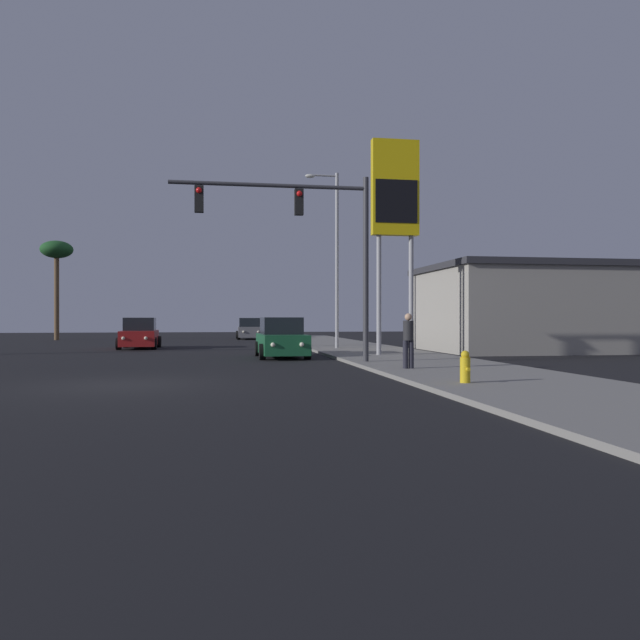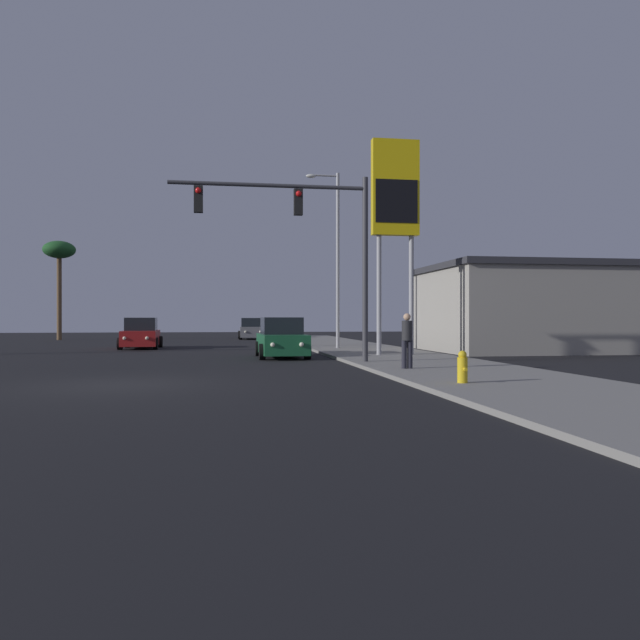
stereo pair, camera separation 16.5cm
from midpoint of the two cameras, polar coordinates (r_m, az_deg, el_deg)
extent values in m
plane|color=black|center=(16.19, -17.67, -5.66)|extent=(120.00, 120.00, 0.00)
cube|color=gray|center=(26.93, 6.21, -3.21)|extent=(5.00, 60.00, 0.12)
cube|color=gray|center=(33.19, 18.94, 0.76)|extent=(10.00, 8.00, 4.00)
cube|color=#2D2D33|center=(33.28, 18.94, 4.46)|extent=(10.30, 8.30, 0.30)
cube|color=#195933|center=(26.05, -3.33, -2.18)|extent=(1.87, 4.23, 0.80)
cube|color=black|center=(26.18, -3.37, -0.53)|extent=(1.64, 2.03, 0.70)
cylinder|color=black|center=(24.69, -5.11, -2.91)|extent=(0.24, 0.64, 0.64)
cylinder|color=black|center=(24.88, -0.97, -2.89)|extent=(0.24, 0.64, 0.64)
cylinder|color=black|center=(27.28, -5.49, -2.62)|extent=(0.24, 0.64, 0.64)
cylinder|color=black|center=(27.45, -1.73, -2.61)|extent=(0.24, 0.64, 0.64)
sphere|color=#F2EACC|center=(23.88, -4.16, -2.27)|extent=(0.18, 0.18, 0.18)
sphere|color=#F2EACC|center=(24.00, -1.50, -2.26)|extent=(0.18, 0.18, 0.18)
cube|color=maroon|center=(35.26, -15.93, -1.58)|extent=(1.95, 4.26, 0.80)
cube|color=black|center=(35.40, -15.90, -0.36)|extent=(1.67, 2.06, 0.70)
cylinder|color=black|center=(34.10, -17.69, -2.08)|extent=(0.24, 0.64, 0.64)
cylinder|color=black|center=(33.88, -14.68, -2.09)|extent=(0.24, 0.64, 0.64)
cylinder|color=black|center=(36.68, -17.08, -1.92)|extent=(0.24, 0.64, 0.64)
cylinder|color=black|center=(36.47, -14.28, -1.93)|extent=(0.24, 0.64, 0.64)
sphere|color=#F2EACC|center=(33.23, -17.32, -1.60)|extent=(0.18, 0.18, 0.18)
sphere|color=#F2EACC|center=(33.09, -15.40, -1.61)|extent=(0.18, 0.18, 0.18)
cube|color=slate|center=(49.75, -6.19, -1.08)|extent=(1.90, 4.24, 0.80)
cube|color=black|center=(49.88, -6.20, -0.21)|extent=(1.65, 2.04, 0.70)
cylinder|color=black|center=(48.41, -7.17, -1.42)|extent=(0.24, 0.64, 0.64)
cylinder|color=black|center=(48.51, -5.05, -1.42)|extent=(0.24, 0.64, 0.64)
cylinder|color=black|center=(51.01, -7.27, -1.34)|extent=(0.24, 0.64, 0.64)
cylinder|color=black|center=(51.10, -5.25, -1.34)|extent=(0.24, 0.64, 0.64)
sphere|color=#F2EACC|center=(47.60, -6.73, -1.07)|extent=(0.18, 0.18, 0.18)
sphere|color=#F2EACC|center=(47.66, -5.39, -1.07)|extent=(0.18, 0.18, 0.18)
cylinder|color=#38383D|center=(22.12, 4.37, 4.64)|extent=(0.20, 0.20, 6.50)
cylinder|color=#38383D|center=(22.00, -4.49, 12.17)|extent=(6.81, 0.14, 0.14)
cube|color=black|center=(21.99, -1.79, 10.71)|extent=(0.30, 0.24, 0.90)
sphere|color=red|center=(21.91, -1.74, 11.47)|extent=(0.20, 0.20, 0.20)
cube|color=black|center=(21.83, -10.84, 10.79)|extent=(0.30, 0.24, 0.90)
sphere|color=red|center=(21.74, -10.86, 11.56)|extent=(0.20, 0.20, 0.20)
cylinder|color=#99999E|center=(32.21, 1.78, 5.46)|extent=(0.18, 0.18, 9.00)
cylinder|color=#99999E|center=(32.78, 0.55, 13.07)|extent=(1.40, 0.10, 0.10)
ellipsoid|color=silver|center=(32.66, -0.69, 13.03)|extent=(0.50, 0.24, 0.20)
cylinder|color=#99999E|center=(26.13, 5.60, 2.30)|extent=(0.20, 0.20, 5.00)
cylinder|color=#99999E|center=(26.52, 8.53, 2.27)|extent=(0.20, 0.20, 5.00)
cube|color=yellow|center=(26.86, 7.07, 11.92)|extent=(2.00, 0.40, 4.00)
cube|color=black|center=(26.55, 7.20, 10.74)|extent=(1.80, 0.03, 1.80)
cylinder|color=gold|center=(15.08, 13.20, -4.48)|extent=(0.24, 0.24, 0.60)
sphere|color=gold|center=(15.06, 13.20, -3.11)|extent=(0.20, 0.20, 0.20)
cylinder|color=gold|center=(14.92, 13.45, -4.41)|extent=(0.08, 0.10, 0.08)
cylinder|color=#23232D|center=(19.06, 7.95, -3.14)|extent=(0.16, 0.16, 0.85)
cylinder|color=#23232D|center=(19.12, 8.47, -3.13)|extent=(0.16, 0.16, 0.85)
cylinder|color=#262628|center=(19.06, 8.21, -0.96)|extent=(0.32, 0.32, 0.60)
sphere|color=tan|center=(19.06, 8.21, 0.28)|extent=(0.22, 0.22, 0.22)
cylinder|color=brown|center=(51.39, -22.65, 1.87)|extent=(0.36, 0.36, 6.40)
ellipsoid|color=#1E5123|center=(51.63, -22.66, 5.96)|extent=(2.40, 2.40, 1.32)
camera|label=1|loc=(0.08, -89.81, 0.00)|focal=35.00mm
camera|label=2|loc=(0.08, 90.19, 0.00)|focal=35.00mm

